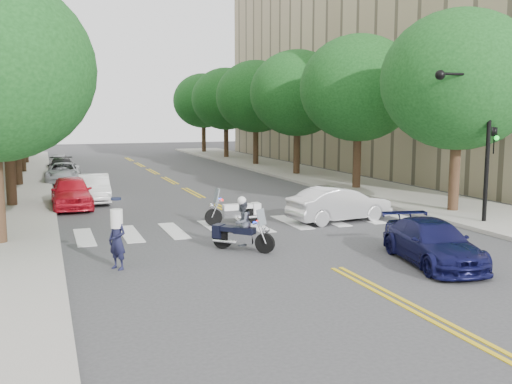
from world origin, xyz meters
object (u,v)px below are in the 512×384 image
motorcycle_parked (238,212)px  convertible (340,204)px  officer_standing (117,241)px  sedan_blue (433,243)px  motorcycle_police (241,226)px

motorcycle_parked → convertible: size_ratio=0.53×
motorcycle_parked → officer_standing: 7.04m
motorcycle_parked → sedan_blue: bearing=-154.2°
officer_standing → sedan_blue: bearing=37.4°
motorcycle_police → officer_standing: bearing=-31.1°
motorcycle_police → officer_standing: size_ratio=1.07×
officer_standing → sedan_blue: officer_standing is taller
motorcycle_police → sedan_blue: (4.56, -3.35, -0.15)m
motorcycle_police → motorcycle_parked: (1.28, 4.02, -0.26)m
motorcycle_police → sedan_blue: 5.66m
motorcycle_parked → officer_standing: (-5.09, -4.87, 0.30)m
motorcycle_police → convertible: bearing=168.1°
sedan_blue → motorcycle_police: bearing=154.5°
convertible → sedan_blue: convertible is taller
sedan_blue → convertible: bearing=95.2°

